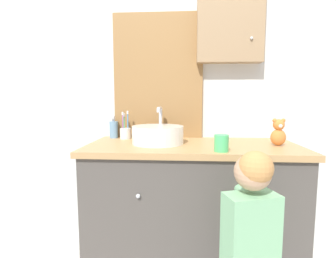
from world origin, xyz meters
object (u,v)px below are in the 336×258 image
at_px(sink_basin, 158,134).
at_px(teddy_bear, 278,133).
at_px(toothbrush_holder, 125,133).
at_px(soap_dispenser, 114,129).
at_px(drinking_cup, 221,143).
at_px(child_figure, 250,239).

height_order(sink_basin, teddy_bear, sink_basin).
relative_size(toothbrush_holder, soap_dispenser, 1.25).
height_order(sink_basin, drinking_cup, sink_basin).
bearing_deg(drinking_cup, toothbrush_holder, 146.34).
xyz_separation_m(teddy_bear, drinking_cup, (-0.37, -0.21, -0.03)).
bearing_deg(sink_basin, soap_dispenser, 147.96).
bearing_deg(sink_basin, teddy_bear, -1.84).
bearing_deg(teddy_bear, soap_dispenser, 167.51).
bearing_deg(drinking_cup, teddy_bear, 29.39).
relative_size(sink_basin, drinking_cup, 4.10).
bearing_deg(child_figure, soap_dispenser, 136.61).
bearing_deg(teddy_bear, drinking_cup, -150.61).
height_order(soap_dispenser, child_figure, soap_dispenser).
height_order(child_figure, teddy_bear, teddy_bear).
height_order(toothbrush_holder, teddy_bear, toothbrush_holder).
xyz_separation_m(soap_dispenser, teddy_bear, (1.08, -0.24, 0.01)).
distance_m(sink_basin, soap_dispenser, 0.41).
bearing_deg(soap_dispenser, toothbrush_holder, -20.58).
distance_m(soap_dispenser, drinking_cup, 0.84).
bearing_deg(soap_dispenser, drinking_cup, -32.13).
distance_m(toothbrush_holder, drinking_cup, 0.74).
xyz_separation_m(toothbrush_holder, child_figure, (0.71, -0.72, -0.36)).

